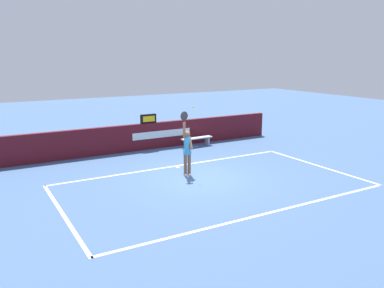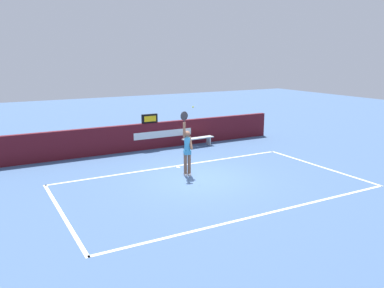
{
  "view_description": "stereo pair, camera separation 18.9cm",
  "coord_description": "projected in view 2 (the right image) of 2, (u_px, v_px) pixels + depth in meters",
  "views": [
    {
      "loc": [
        -7.28,
        -12.19,
        4.52
      ],
      "look_at": [
        -0.08,
        0.38,
        1.25
      ],
      "focal_mm": 37.07,
      "sensor_mm": 36.0,
      "label": 1
    },
    {
      "loc": [
        -7.12,
        -12.29,
        4.52
      ],
      "look_at": [
        -0.08,
        0.38,
        1.25
      ],
      "focal_mm": 37.07,
      "sensor_mm": 36.0,
      "label": 2
    }
  ],
  "objects": [
    {
      "name": "court_lines",
      "position": [
        212.0,
        185.0,
        14.02
      ],
      "size": [
        10.5,
        5.92,
        0.0
      ],
      "color": "white",
      "rests_on": "ground"
    },
    {
      "name": "ground_plane",
      "position": [
        199.0,
        178.0,
        14.84
      ],
      "size": [
        60.0,
        60.0,
        0.0
      ],
      "primitive_type": "plane",
      "color": "#3F5D88"
    },
    {
      "name": "courtside_bench_near",
      "position": [
        198.0,
        140.0,
        19.9
      ],
      "size": [
        1.72,
        0.46,
        0.46
      ],
      "color": "#ACB8BD",
      "rests_on": "ground"
    },
    {
      "name": "back_wall",
      "position": [
        144.0,
        137.0,
        19.22
      ],
      "size": [
        14.57,
        0.25,
        1.29
      ],
      "color": "#50111B",
      "rests_on": "ground"
    },
    {
      "name": "tennis_player",
      "position": [
        187.0,
        149.0,
        15.0
      ],
      "size": [
        0.46,
        0.42,
        2.49
      ],
      "color": "brown",
      "rests_on": "ground"
    },
    {
      "name": "speed_display",
      "position": [
        150.0,
        119.0,
        19.17
      ],
      "size": [
        0.79,
        0.15,
        0.44
      ],
      "color": "black",
      "rests_on": "back_wall"
    },
    {
      "name": "tennis_ball",
      "position": [
        193.0,
        107.0,
        14.59
      ],
      "size": [
        0.06,
        0.06,
        0.06
      ],
      "color": "#D3E131"
    }
  ]
}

